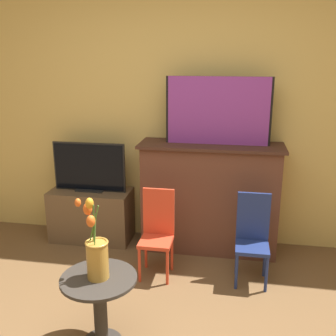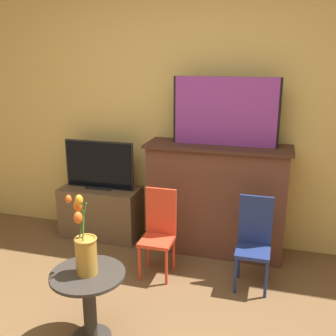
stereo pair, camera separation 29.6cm
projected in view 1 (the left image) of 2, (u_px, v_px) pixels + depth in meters
The scene contains 9 objects.
wall_back at pixel (180, 102), 3.66m from camera, with size 8.00×0.06×2.70m.
fireplace_mantel at pixel (210, 196), 3.63m from camera, with size 1.28×0.43×1.01m.
painting at pixel (218, 111), 3.41m from camera, with size 0.92×0.03×0.59m.
tv_stand at pixel (92, 215), 3.88m from camera, with size 0.78×0.37×0.51m.
tv_monitor at pixel (89, 168), 3.75m from camera, with size 0.71×0.12×0.47m.
chair_red at pixel (157, 229), 3.23m from camera, with size 0.26×0.26×0.73m.
chair_blue at pixel (252, 235), 3.13m from camera, with size 0.26×0.26×0.73m.
side_table at pixel (100, 301), 2.41m from camera, with size 0.47×0.47×0.48m.
vase_tulips at pixel (96, 252), 2.33m from camera, with size 0.21×0.18×0.50m.
Camera 1 is at (0.52, -1.52, 1.77)m, focal length 42.00 mm.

